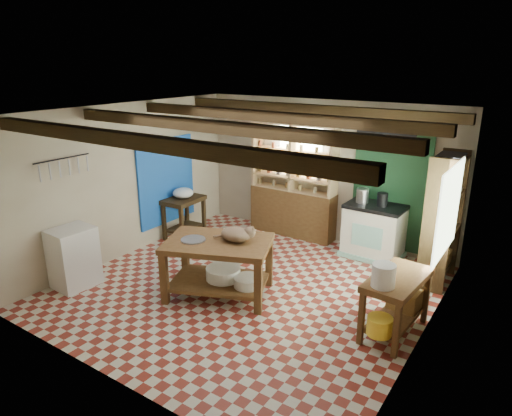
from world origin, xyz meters
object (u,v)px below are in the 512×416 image
Objects in this scene: prep_table at (184,217)px; right_counter at (395,305)px; white_cabinet at (74,257)px; cat at (236,234)px; work_table at (219,268)px; stove at (374,231)px.

prep_table is 0.73× the size of right_counter.
cat is at bearing 30.56° from white_cabinet.
white_cabinet is (-1.97, -0.99, 0.04)m from work_table.
right_counter is at bearing 21.06° from white_cabinet.
stove is 2.35m from right_counter.
right_counter is at bearing -24.63° from cat.
white_cabinet is at bearing -157.28° from right_counter.
work_table is 1.61× the size of white_cabinet.
right_counter is (4.38, -0.99, -0.01)m from prep_table.
stove is 3.52m from prep_table.
stove is 1.23× the size of prep_table.
right_counter is (2.43, 0.43, -0.03)m from work_table.
stove is at bearing 49.53° from white_cabinet.
white_cabinet is at bearing -175.36° from work_table.
white_cabinet reaches higher than prep_table.
stove is 0.89× the size of right_counter.
cat reaches higher than stove.
cat is at bearing -33.35° from prep_table.
cat reaches higher than prep_table.
white_cabinet is 2.01× the size of cat.
prep_table is 1.73× the size of cat.
cat is at bearing -114.89° from stove.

